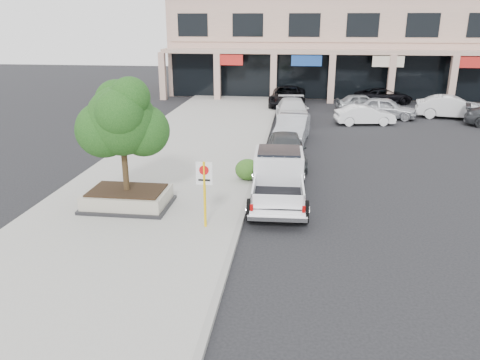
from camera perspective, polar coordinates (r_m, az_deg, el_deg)
name	(u,v)px	position (r m, az deg, el deg)	size (l,w,h in m)	color
ground	(284,231)	(16.13, 5.38, -6.24)	(120.00, 120.00, 0.00)	black
sidewalk	(173,170)	(22.46, -8.18, 1.17)	(8.00, 52.00, 0.15)	gray
curb	(256,174)	(21.77, 1.90, 0.79)	(0.20, 52.00, 0.15)	gray
strip_mall	(381,44)	(49.19, 16.85, 15.64)	(40.55, 12.43, 9.50)	tan
planter	(128,198)	(18.14, -13.53, -2.17)	(3.20, 2.20, 0.68)	black
planter_tree	(126,121)	(17.43, -13.68, 7.05)	(2.90, 2.55, 4.00)	black
no_parking_sign	(204,185)	(15.56, -4.36, -0.67)	(0.55, 0.09, 2.30)	yellow
hedge	(248,170)	(20.56, 0.93, 1.28)	(1.10, 0.99, 0.94)	#1A4012
pickup_truck	(278,180)	(18.34, 4.70, 0.06)	(2.18, 5.90, 1.86)	white
curb_car_a	(286,149)	(23.32, 5.64, 3.77)	(1.88, 4.67, 1.59)	#313437
curb_car_b	(292,129)	(27.79, 6.39, 6.21)	(1.70, 4.87, 1.60)	#A2A4AA
curb_car_c	(292,111)	(33.47, 6.38, 8.36)	(2.26, 5.56, 1.61)	silver
curb_car_d	(288,97)	(39.81, 5.82, 10.08)	(2.77, 6.02, 1.67)	black
lot_car_a	(385,108)	(36.32, 17.25, 8.40)	(1.82, 4.53, 1.54)	#B0B2B9
lot_car_b	(365,115)	(33.69, 14.95, 7.67)	(1.41, 4.03, 1.33)	silver
lot_car_d	(384,96)	(42.90, 17.13, 9.76)	(2.23, 4.84, 1.35)	black
lot_car_e	(362,102)	(38.87, 14.61, 9.14)	(1.61, 4.00, 1.36)	#9B9EA2
lot_car_f	(452,107)	(38.09, 24.38, 8.10)	(1.73, 4.95, 1.63)	silver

